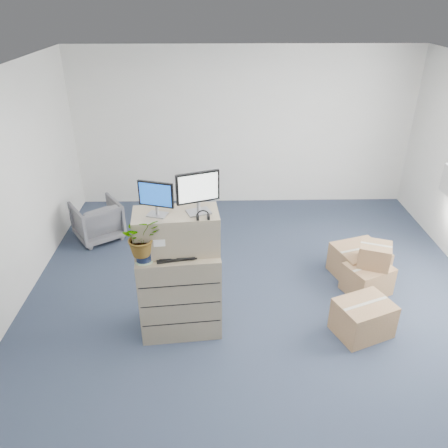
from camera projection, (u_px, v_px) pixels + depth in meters
The scene contains 16 objects.
ground at pixel (259, 323), 5.29m from camera, with size 7.00×7.00×0.00m, color #262D44.
wall_back at pixel (244, 128), 7.72m from camera, with size 6.00×0.02×2.80m, color silver.
filing_cabinet_lower at pixel (180, 291), 4.99m from camera, with size 0.90×0.55×1.05m, color tan.
filing_cabinet_upper at pixel (176, 231), 4.68m from camera, with size 0.90×0.45×0.45m, color tan.
monitor_left at pixel (156, 197), 4.42m from camera, with size 0.37×0.20×0.37m.
monitor_right at pixel (198, 190), 4.45m from camera, with size 0.44×0.25×0.45m.
headphones at pixel (203, 216), 4.42m from camera, with size 0.13×0.13×0.01m, color black.
keyboard at pixel (176, 257), 4.63m from camera, with size 0.43×0.18×0.02m, color black.
mouse at pixel (213, 253), 4.69m from camera, with size 0.10×0.06×0.03m, color silver.
water_bottle at pixel (186, 238), 4.77m from camera, with size 0.07×0.07×0.24m, color gray.
phone_dock at pixel (175, 245), 4.78m from camera, with size 0.07×0.06×0.14m.
external_drive at pixel (208, 240), 4.90m from camera, with size 0.22×0.16×0.07m, color black.
tissue_box at pixel (207, 237), 4.78m from camera, with size 0.26×0.13×0.10m, color #3886BF.
potted_plant at pixel (142, 241), 4.46m from camera, with size 0.51×0.54×0.42m.
office_chair at pixel (97, 219), 6.95m from camera, with size 0.67×0.63×0.69m, color #57565B.
cardboard_boxes at pixel (363, 279), 5.67m from camera, with size 1.07×1.89×0.70m.
Camera 1 is at (-0.51, -4.08, 3.56)m, focal length 35.00 mm.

